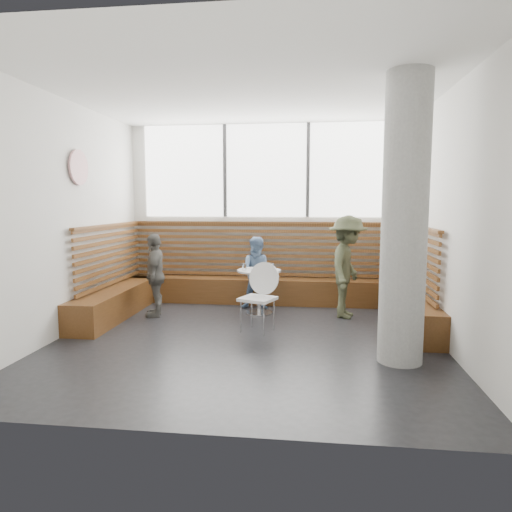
# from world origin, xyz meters

# --- Properties ---
(room) EXTENTS (5.00, 5.00, 3.20)m
(room) POSITION_xyz_m (0.00, 0.00, 1.60)
(room) COLOR silver
(room) RESTS_ON ground
(booth) EXTENTS (5.00, 2.50, 1.44)m
(booth) POSITION_xyz_m (0.00, 1.77, 0.41)
(booth) COLOR #492B12
(booth) RESTS_ON ground
(concrete_column) EXTENTS (0.50, 0.50, 3.20)m
(concrete_column) POSITION_xyz_m (1.85, -0.60, 1.60)
(concrete_column) COLOR gray
(concrete_column) RESTS_ON ground
(wall_art) EXTENTS (0.03, 0.50, 0.50)m
(wall_art) POSITION_xyz_m (-2.46, 0.40, 2.30)
(wall_art) COLOR white
(wall_art) RESTS_ON room
(cafe_table) EXTENTS (0.70, 0.70, 0.72)m
(cafe_table) POSITION_xyz_m (-0.00, 1.45, 0.52)
(cafe_table) COLOR silver
(cafe_table) RESTS_ON ground
(cafe_chair) EXTENTS (0.46, 0.45, 0.96)m
(cafe_chair) POSITION_xyz_m (0.10, 0.46, 0.57)
(cafe_chair) COLOR white
(cafe_chair) RESTS_ON ground
(adult_man) EXTENTS (0.84, 1.16, 1.61)m
(adult_man) POSITION_xyz_m (1.40, 1.39, 0.80)
(adult_man) COLOR #3E432D
(adult_man) RESTS_ON ground
(child_back) EXTENTS (0.63, 0.51, 1.23)m
(child_back) POSITION_xyz_m (-0.06, 1.79, 0.62)
(child_back) COLOR #5C799F
(child_back) RESTS_ON ground
(child_left) EXTENTS (0.49, 0.83, 1.32)m
(child_left) POSITION_xyz_m (-1.63, 1.11, 0.66)
(child_left) COLOR #5A5852
(child_left) RESTS_ON ground
(plate_near) EXTENTS (0.21, 0.21, 0.01)m
(plate_near) POSITION_xyz_m (-0.14, 1.55, 0.73)
(plate_near) COLOR white
(plate_near) RESTS_ON cafe_table
(plate_far) EXTENTS (0.20, 0.20, 0.01)m
(plate_far) POSITION_xyz_m (0.05, 1.63, 0.73)
(plate_far) COLOR white
(plate_far) RESTS_ON cafe_table
(glass_left) EXTENTS (0.07, 0.07, 0.11)m
(glass_left) POSITION_xyz_m (-0.23, 1.34, 0.78)
(glass_left) COLOR white
(glass_left) RESTS_ON cafe_table
(glass_mid) EXTENTS (0.07, 0.07, 0.10)m
(glass_mid) POSITION_xyz_m (0.08, 1.39, 0.77)
(glass_mid) COLOR white
(glass_mid) RESTS_ON cafe_table
(glass_right) EXTENTS (0.07, 0.07, 0.12)m
(glass_right) POSITION_xyz_m (0.20, 1.43, 0.78)
(glass_right) COLOR white
(glass_right) RESTS_ON cafe_table
(menu_card) EXTENTS (0.24, 0.20, 0.00)m
(menu_card) POSITION_xyz_m (0.08, 1.30, 0.73)
(menu_card) COLOR #A5C64C
(menu_card) RESTS_ON cafe_table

